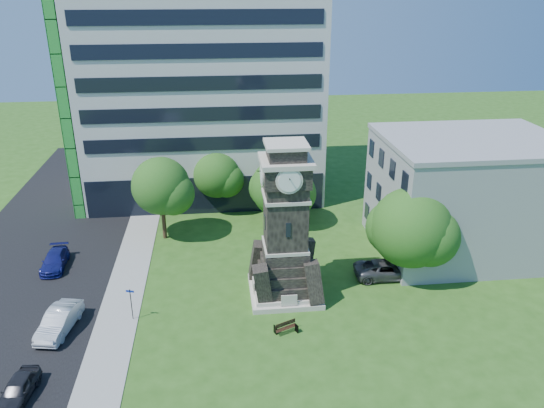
{
  "coord_description": "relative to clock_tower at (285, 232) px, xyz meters",
  "views": [
    {
      "loc": [
        -1.94,
        -33.34,
        22.47
      ],
      "look_at": [
        2.41,
        5.69,
        6.09
      ],
      "focal_mm": 35.0,
      "sensor_mm": 36.0,
      "label": 1
    }
  ],
  "objects": [
    {
      "name": "office_tall",
      "position": [
        -6.2,
        23.84,
        8.94
      ],
      "size": [
        26.2,
        15.11,
        28.6
      ],
      "color": "silver",
      "rests_on": "ground"
    },
    {
      "name": "tree_east",
      "position": [
        10.26,
        1.07,
        -0.82
      ],
      "size": [
        7.06,
        6.42,
        7.86
      ],
      "rotation": [
        0.0,
        0.0,
        0.29
      ],
      "color": "#332114",
      "rests_on": "ground"
    },
    {
      "name": "ground",
      "position": [
        -3.0,
        -2.0,
        -5.28
      ],
      "size": [
        160.0,
        160.0,
        0.0
      ],
      "primitive_type": "plane",
      "color": "#285017",
      "rests_on": "ground"
    },
    {
      "name": "car_street_north",
      "position": [
        -18.94,
        6.25,
        -4.62
      ],
      "size": [
        2.02,
        4.59,
        1.31
      ],
      "primitive_type": "imported",
      "rotation": [
        0.0,
        0.0,
        0.04
      ],
      "color": "navy",
      "rests_on": "ground"
    },
    {
      "name": "tree_nw",
      "position": [
        -9.97,
        10.99,
        -0.2
      ],
      "size": [
        5.89,
        5.35,
        7.97
      ],
      "rotation": [
        0.0,
        0.0,
        -0.01
      ],
      "color": "#332114",
      "rests_on": "ground"
    },
    {
      "name": "car_street_south",
      "position": [
        -16.96,
        -9.58,
        -4.63
      ],
      "size": [
        1.97,
        3.94,
        1.29
      ],
      "primitive_type": "imported",
      "rotation": [
        0.0,
        0.0,
        -0.12
      ],
      "color": "#222227",
      "rests_on": "ground"
    },
    {
      "name": "clock_tower",
      "position": [
        0.0,
        0.0,
        0.0
      ],
      "size": [
        5.4,
        5.4,
        12.22
      ],
      "color": "beige",
      "rests_on": "ground"
    },
    {
      "name": "tree_ne",
      "position": [
        1.38,
        12.76,
        -1.44
      ],
      "size": [
        6.5,
        5.91,
        6.96
      ],
      "rotation": [
        0.0,
        0.0,
        0.18
      ],
      "color": "#332114",
      "rests_on": "ground"
    },
    {
      "name": "car_east_lot",
      "position": [
        8.66,
        1.51,
        -4.54
      ],
      "size": [
        5.35,
        2.53,
        1.48
      ],
      "primitive_type": "imported",
      "rotation": [
        0.0,
        0.0,
        1.56
      ],
      "color": "#49484D",
      "rests_on": "ground"
    },
    {
      "name": "sidewalk",
      "position": [
        -12.5,
        3.0,
        -5.25
      ],
      "size": [
        3.0,
        70.0,
        0.06
      ],
      "primitive_type": "cube",
      "color": "gray",
      "rests_on": "ground"
    },
    {
      "name": "tree_nc",
      "position": [
        -4.83,
        16.77,
        -1.27
      ],
      "size": [
        5.34,
        4.86,
        6.61
      ],
      "rotation": [
        0.0,
        0.0,
        0.1
      ],
      "color": "#332114",
      "rests_on": "ground"
    },
    {
      "name": "car_street_mid",
      "position": [
        -16.24,
        -3.06,
        -4.5
      ],
      "size": [
        2.52,
        4.99,
        1.57
      ],
      "primitive_type": "imported",
      "rotation": [
        0.0,
        0.0,
        -0.19
      ],
      "color": "#B9BCC2",
      "rests_on": "ground"
    },
    {
      "name": "street",
      "position": [
        -21.0,
        3.0,
        -5.27
      ],
      "size": [
        14.0,
        80.0,
        0.02
      ],
      "primitive_type": "cube",
      "color": "black",
      "rests_on": "ground"
    },
    {
      "name": "street_sign",
      "position": [
        -11.37,
        -2.26,
        -3.71
      ],
      "size": [
        0.6,
        0.06,
        2.5
      ],
      "rotation": [
        0.0,
        0.0,
        -0.28
      ],
      "color": "black",
      "rests_on": "ground"
    },
    {
      "name": "office_low",
      "position": [
        16.97,
        6.0,
        -0.07
      ],
      "size": [
        15.2,
        12.2,
        10.4
      ],
      "color": "gray",
      "rests_on": "ground"
    },
    {
      "name": "park_bench",
      "position": [
        -0.59,
        -5.02,
        -4.85
      ],
      "size": [
        1.58,
        0.42,
        0.82
      ],
      "rotation": [
        0.0,
        0.0,
        0.42
      ],
      "color": "black",
      "rests_on": "ground"
    }
  ]
}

